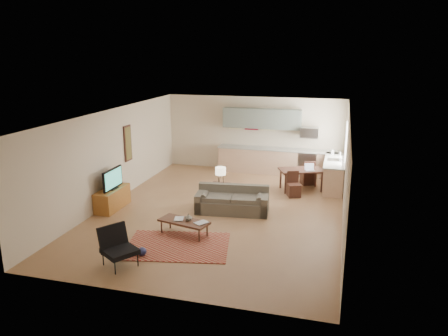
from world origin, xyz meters
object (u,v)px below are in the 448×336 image
(coffee_table, at_px, (184,228))
(tv_credenza, at_px, (112,199))
(sofa, at_px, (232,200))
(console_table, at_px, (221,194))
(armchair, at_px, (120,247))
(dining_table, at_px, (301,180))

(coffee_table, height_order, tv_credenza, tv_credenza)
(sofa, bearing_deg, console_table, 125.16)
(sofa, height_order, console_table, sofa)
(tv_credenza, bearing_deg, armchair, -58.39)
(dining_table, bearing_deg, armchair, -140.02)
(armchair, xyz_separation_m, tv_credenza, (-1.85, 3.00, -0.12))
(coffee_table, height_order, armchair, armchair)
(coffee_table, xyz_separation_m, dining_table, (2.36, 4.27, 0.16))
(dining_table, bearing_deg, console_table, -160.39)
(console_table, xyz_separation_m, dining_table, (2.10, 1.94, 0.03))
(coffee_table, relative_size, dining_table, 0.92)
(tv_credenza, height_order, console_table, console_table)
(coffee_table, bearing_deg, dining_table, 74.98)
(coffee_table, relative_size, tv_credenza, 0.98)
(coffee_table, xyz_separation_m, tv_credenza, (-2.57, 1.19, 0.10))
(coffee_table, bearing_deg, console_table, 97.57)
(coffee_table, xyz_separation_m, console_table, (0.26, 2.33, 0.12))
(coffee_table, distance_m, tv_credenza, 2.84)
(armchair, xyz_separation_m, console_table, (0.98, 4.14, -0.10))
(coffee_table, height_order, dining_table, dining_table)
(armchair, distance_m, tv_credenza, 3.53)
(sofa, relative_size, tv_credenza, 1.63)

